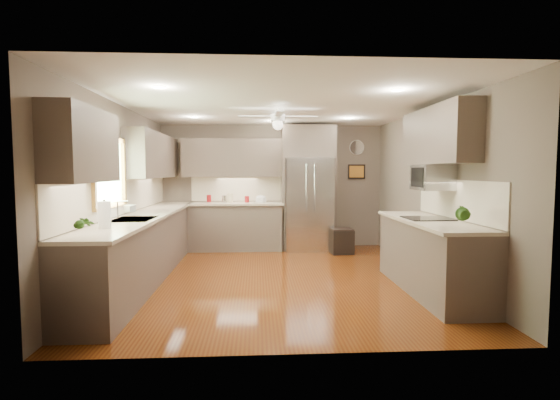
{
  "coord_description": "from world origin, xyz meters",
  "views": [
    {
      "loc": [
        -0.32,
        -5.85,
        1.57
      ],
      "look_at": [
        0.05,
        0.6,
        1.1
      ],
      "focal_mm": 26.0,
      "sensor_mm": 36.0,
      "label": 1
    }
  ],
  "objects": [
    {
      "name": "left_run",
      "position": [
        -1.95,
        0.15,
        0.48
      ],
      "size": [
        0.65,
        4.7,
        1.45
      ],
      "color": "#4A3D36",
      "rests_on": "ground"
    },
    {
      "name": "wall_clock",
      "position": [
        1.75,
        2.48,
        2.05
      ],
      "size": [
        0.3,
        0.03,
        0.3
      ],
      "color": "white",
      "rests_on": "wall_back"
    },
    {
      "name": "recessed_lights",
      "position": [
        -0.04,
        0.4,
        2.49
      ],
      "size": [
        2.84,
        3.14,
        0.01
      ],
      "color": "white",
      "rests_on": "ceiling"
    },
    {
      "name": "ceiling_fan",
      "position": [
        -0.0,
        0.3,
        2.33
      ],
      "size": [
        1.18,
        1.18,
        0.32
      ],
      "color": "white",
      "rests_on": "ceiling"
    },
    {
      "name": "potted_plant_right",
      "position": [
        1.9,
        -1.67,
        1.11
      ],
      "size": [
        0.22,
        0.2,
        0.34
      ],
      "primitive_type": "imported",
      "rotation": [
        0.0,
        0.0,
        -0.31
      ],
      "color": "#2B5A19",
      "rests_on": "right_run"
    },
    {
      "name": "sink",
      "position": [
        -1.93,
        -0.5,
        0.91
      ],
      "size": [
        0.5,
        0.7,
        0.32
      ],
      "color": "silver",
      "rests_on": "left_run"
    },
    {
      "name": "soap_bottle",
      "position": [
        -2.08,
        -0.14,
        1.05
      ],
      "size": [
        0.12,
        0.12,
        0.21
      ],
      "primitive_type": "imported",
      "rotation": [
        0.0,
        0.0,
        -0.3
      ],
      "color": "white",
      "rests_on": "left_run"
    },
    {
      "name": "refrigerator",
      "position": [
        0.7,
        2.16,
        1.19
      ],
      "size": [
        1.06,
        0.75,
        2.45
      ],
      "color": "silver",
      "rests_on": "ground"
    },
    {
      "name": "back_run",
      "position": [
        -0.72,
        2.2,
        0.48
      ],
      "size": [
        1.85,
        0.65,
        1.45
      ],
      "color": "#4A3D36",
      "rests_on": "ground"
    },
    {
      "name": "paper_towel",
      "position": [
        -1.98,
        -1.37,
        1.08
      ],
      "size": [
        0.13,
        0.13,
        0.33
      ],
      "color": "white",
      "rests_on": "left_run"
    },
    {
      "name": "framed_print",
      "position": [
        1.75,
        2.48,
        1.55
      ],
      "size": [
        0.36,
        0.03,
        0.3
      ],
      "color": "black",
      "rests_on": "wall_back"
    },
    {
      "name": "canister_c",
      "position": [
        -0.85,
        2.21,
        1.03
      ],
      "size": [
        0.13,
        0.13,
        0.19
      ],
      "primitive_type": "cylinder",
      "rotation": [
        0.0,
        0.0,
        0.17
      ],
      "color": "beige",
      "rests_on": "back_run"
    },
    {
      "name": "bowl",
      "position": [
        -0.24,
        2.18,
        0.97
      ],
      "size": [
        0.28,
        0.28,
        0.05
      ],
      "primitive_type": "imported",
      "rotation": [
        0.0,
        0.0,
        -0.31
      ],
      "color": "beige",
      "rests_on": "back_run"
    },
    {
      "name": "canister_d",
      "position": [
        -0.52,
        2.22,
        1.0
      ],
      "size": [
        0.09,
        0.09,
        0.13
      ],
      "primitive_type": "cylinder",
      "rotation": [
        0.0,
        0.0,
        -0.08
      ],
      "color": "maroon",
      "rests_on": "back_run"
    },
    {
      "name": "window",
      "position": [
        -2.22,
        -0.5,
        1.55
      ],
      "size": [
        0.05,
        1.12,
        0.92
      ],
      "color": "#BFF2B2",
      "rests_on": "wall_left"
    },
    {
      "name": "right_run",
      "position": [
        1.93,
        -0.8,
        0.48
      ],
      "size": [
        0.7,
        2.2,
        1.45
      ],
      "color": "#4A3D36",
      "rests_on": "ground"
    },
    {
      "name": "canister_a",
      "position": [
        -1.27,
        2.24,
        1.02
      ],
      "size": [
        0.09,
        0.09,
        0.14
      ],
      "primitive_type": "cylinder",
      "rotation": [
        0.0,
        0.0,
        -0.01
      ],
      "color": "maroon",
      "rests_on": "back_run"
    },
    {
      "name": "wall_front",
      "position": [
        0.0,
        -2.5,
        1.25
      ],
      "size": [
        4.5,
        0.0,
        4.5
      ],
      "primitive_type": "plane",
      "rotation": [
        -1.57,
        0.0,
        0.0
      ],
      "color": "#62564B",
      "rests_on": "ground"
    },
    {
      "name": "ceiling",
      "position": [
        0.0,
        0.0,
        2.5
      ],
      "size": [
        5.0,
        5.0,
        0.0
      ],
      "primitive_type": "plane",
      "rotation": [
        3.14,
        0.0,
        0.0
      ],
      "color": "white",
      "rests_on": "ground"
    },
    {
      "name": "wall_right",
      "position": [
        2.25,
        0.0,
        1.25
      ],
      "size": [
        0.0,
        5.0,
        5.0
      ],
      "primitive_type": "plane",
      "rotation": [
        1.57,
        0.0,
        -1.57
      ],
      "color": "#62564B",
      "rests_on": "ground"
    },
    {
      "name": "microwave",
      "position": [
        2.03,
        -0.55,
        1.48
      ],
      "size": [
        0.43,
        0.55,
        0.34
      ],
      "color": "silver",
      "rests_on": "wall_right"
    },
    {
      "name": "potted_plant_left",
      "position": [
        -1.95,
        -1.98,
        1.08
      ],
      "size": [
        0.15,
        0.1,
        0.27
      ],
      "primitive_type": "imported",
      "rotation": [
        0.0,
        0.0,
        -0.05
      ],
      "color": "#2B5A19",
      "rests_on": "left_run"
    },
    {
      "name": "canister_b",
      "position": [
        -0.97,
        2.22,
        1.01
      ],
      "size": [
        0.11,
        0.11,
        0.14
      ],
      "primitive_type": "cylinder",
      "rotation": [
        0.0,
        0.0,
        -0.22
      ],
      "color": "silver",
      "rests_on": "back_run"
    },
    {
      "name": "floor",
      "position": [
        0.0,
        0.0,
        0.0
      ],
      "size": [
        5.0,
        5.0,
        0.0
      ],
      "primitive_type": "plane",
      "color": "#51200A",
      "rests_on": "ground"
    },
    {
      "name": "stool",
      "position": [
        1.28,
        1.7,
        0.24
      ],
      "size": [
        0.43,
        0.43,
        0.48
      ],
      "color": "black",
      "rests_on": "ground"
    },
    {
      "name": "wall_left",
      "position": [
        -2.25,
        0.0,
        1.25
      ],
      "size": [
        0.0,
        5.0,
        5.0
      ],
      "primitive_type": "plane",
      "rotation": [
        1.57,
        0.0,
        1.57
      ],
      "color": "#62564B",
      "rests_on": "ground"
    },
    {
      "name": "wall_back",
      "position": [
        0.0,
        2.5,
        1.25
      ],
      "size": [
        4.5,
        0.0,
        4.5
      ],
      "primitive_type": "plane",
      "rotation": [
        1.57,
        0.0,
        0.0
      ],
      "color": "#62564B",
      "rests_on": "ground"
    },
    {
      "name": "uppers",
      "position": [
        -0.74,
        0.71,
        1.87
      ],
      "size": [
        4.5,
        4.7,
        0.95
      ],
      "color": "#4A3D36",
      "rests_on": "wall_left"
    }
  ]
}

